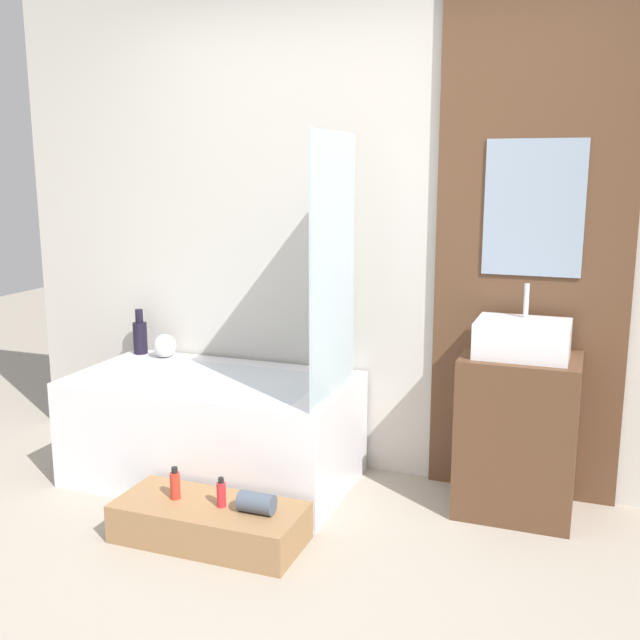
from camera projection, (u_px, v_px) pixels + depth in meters
name	position (u px, v px, depth m)	size (l,w,h in m)	color
ground_plane	(235.00, 624.00, 2.74)	(12.00, 12.00, 0.00)	#A39989
wall_tiled_back	(366.00, 233.00, 3.93)	(4.20, 0.06, 2.60)	beige
wall_wood_accent	(532.00, 238.00, 3.59)	(0.93, 0.04, 2.60)	brown
bathtub	(214.00, 428.00, 3.96)	(1.46, 0.79, 0.56)	white
glass_shower_screen	(333.00, 268.00, 3.46)	(0.01, 0.58, 1.24)	silver
wooden_step_bench	(210.00, 522.00, 3.33)	(0.85, 0.37, 0.17)	#997047
vanity_cabinet	(517.00, 435.00, 3.56)	(0.54, 0.42, 0.78)	brown
sink	(523.00, 338.00, 3.47)	(0.42, 0.32, 0.33)	white
vase_tall_dark	(140.00, 336.00, 4.38)	(0.08, 0.08, 0.26)	black
vase_round_light	(165.00, 346.00, 4.30)	(0.13, 0.13, 0.13)	silver
bottle_soap_primary	(175.00, 484.00, 3.36)	(0.05, 0.05, 0.15)	red
bottle_soap_secondary	(221.00, 494.00, 3.28)	(0.04, 0.04, 0.14)	red
towel_roll	(256.00, 503.00, 3.23)	(0.09, 0.09, 0.16)	#4C5666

